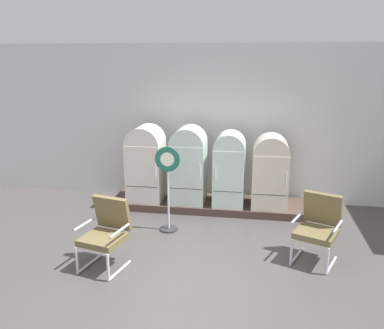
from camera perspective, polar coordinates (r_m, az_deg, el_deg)
ground at (r=5.49m, az=-2.00°, el=-17.87°), size 12.00×10.00×0.05m
back_wall at (r=8.33m, az=2.73°, el=5.94°), size 11.76×0.12×3.23m
display_plinth at (r=8.13m, az=2.09°, el=-5.66°), size 3.83×0.95×0.15m
refrigerator_0 at (r=8.00m, az=-6.62°, el=0.48°), size 0.69×0.72×1.51m
refrigerator_1 at (r=7.81m, az=-0.51°, el=0.26°), size 0.67×0.71×1.52m
refrigerator_2 at (r=7.74m, az=5.37°, el=-0.28°), size 0.59×0.71×1.43m
refrigerator_3 at (r=7.72m, az=11.14°, el=-0.71°), size 0.67×0.69×1.41m
armchair_left at (r=5.93m, az=-12.18°, el=-9.14°), size 0.72×0.77×1.02m
armchair_right at (r=6.25m, az=17.62°, el=-8.23°), size 0.78×0.82×1.02m
sign_stand at (r=6.88m, az=-3.45°, el=-3.87°), size 0.43×0.32×1.51m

